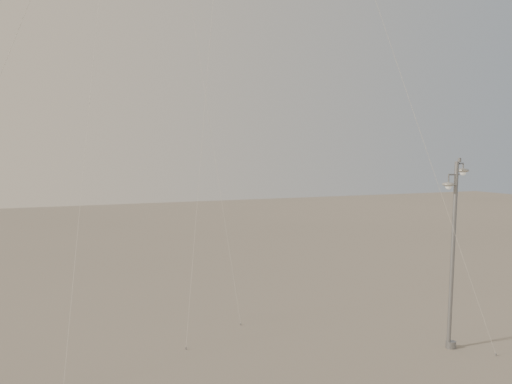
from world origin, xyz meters
name	(u,v)px	position (x,y,z in m)	size (l,w,h in m)	color
street_lamp	(453,247)	(10.50, 4.36, 4.32)	(1.54, 0.82, 8.10)	gray
kite_4	(382,21)	(8.38, 6.73, 13.96)	(4.11, 5.61, 18.37)	#342D2B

